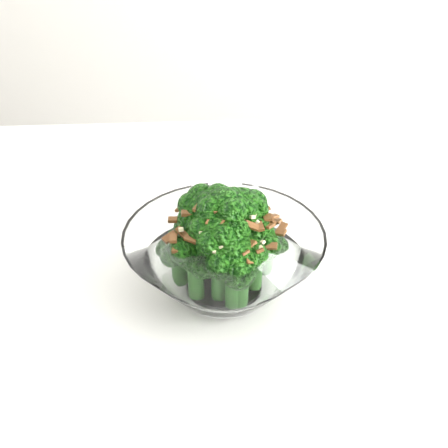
# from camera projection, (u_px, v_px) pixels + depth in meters

# --- Properties ---
(table) EXTENTS (1.37, 1.10, 0.75)m
(table) POSITION_uv_depth(u_px,v_px,m) (119.00, 286.00, 0.67)
(table) COLOR white
(table) RESTS_ON ground
(broccoli_dish) EXTENTS (0.21, 0.21, 0.13)m
(broccoli_dish) POSITION_uv_depth(u_px,v_px,m) (224.00, 254.00, 0.53)
(broccoli_dish) COLOR white
(broccoli_dish) RESTS_ON table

